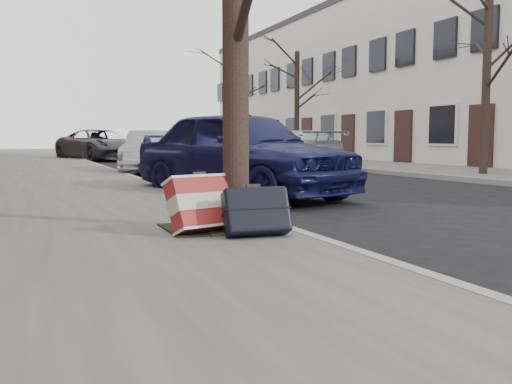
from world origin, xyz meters
name	(u,v)px	position (x,y,z in m)	size (l,w,h in m)	color
ground	(458,248)	(0.00, 0.00, 0.00)	(120.00, 120.00, 0.00)	black
near_sidewalk	(23,170)	(-3.70, 15.00, 0.06)	(5.00, 70.00, 0.12)	slate
far_sidewalk	(345,164)	(7.80, 15.00, 0.06)	(4.00, 70.00, 0.12)	slate
house_far	(441,79)	(13.15, 16.00, 3.60)	(6.70, 40.00, 7.20)	beige
dirt_patch	(210,228)	(-2.00, 1.20, 0.13)	(0.85, 0.85, 0.01)	black
suitcase_red	(206,204)	(-2.10, 0.99, 0.39)	(0.70, 0.19, 0.51)	maroon
suitcase_navy	(256,211)	(-1.74, 0.62, 0.35)	(0.59, 0.19, 0.42)	black
car_near_front	(241,153)	(-0.20, 5.10, 0.76)	(1.80, 4.49, 1.53)	#121543
car_near_mid	(153,152)	(-0.21, 12.34, 0.63)	(1.33, 3.81, 1.25)	#A6A7AD
car_near_back	(99,145)	(-0.36, 23.57, 0.73)	(2.43, 5.27, 1.47)	#3E3D43
car_far_front	(297,150)	(4.82, 13.13, 0.64)	(1.80, 4.44, 1.29)	#B4B7BC
car_far_back	(224,146)	(4.87, 20.82, 0.70)	(1.64, 4.08, 1.39)	maroon
tree_far_a	(486,79)	(7.20, 7.20, 2.52)	(0.21, 0.21, 4.80)	black
tree_far_b	(297,106)	(7.20, 17.98, 2.41)	(0.22, 0.22, 4.58)	black
tree_far_c	(236,106)	(7.20, 25.59, 2.84)	(0.22, 0.22, 5.44)	black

